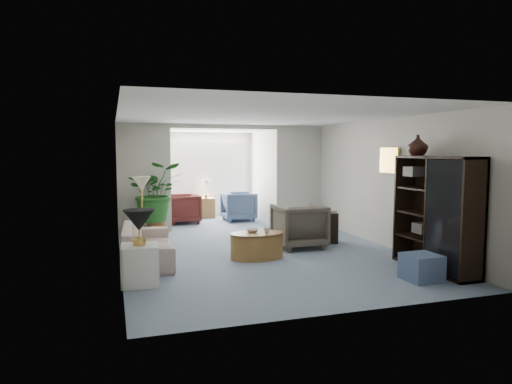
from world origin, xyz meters
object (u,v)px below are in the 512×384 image
object	(u,v)px
table_lamp	(139,220)
plant_pot	(156,228)
coffee_cup	(267,231)
entertainment_cabinet	(436,214)
sofa	(147,244)
ottoman	(421,267)
floor_lamp	(142,184)
wingback_chair	(299,226)
cabinet_urn	(418,145)
sunroom_table	(206,208)
coffee_bowl	(252,231)
coffee_table	(257,245)
framed_picture	(390,160)
end_table	(140,265)
side_table_dark	(324,227)
sunroom_chair_maroon	(183,209)
sunroom_chair_blue	(239,206)

from	to	relation	value
table_lamp	plant_pot	xyz separation A→B (m)	(0.57, 3.71, -0.75)
coffee_cup	entertainment_cabinet	bearing A→B (deg)	-33.27
sofa	ottoman	bearing A→B (deg)	-119.18
floor_lamp	table_lamp	bearing A→B (deg)	-94.56
wingback_chair	cabinet_urn	bearing A→B (deg)	129.96
sunroom_table	coffee_bowl	bearing A→B (deg)	-91.74
wingback_chair	sunroom_table	distance (m)	4.49
coffee_bowl	coffee_cup	xyz separation A→B (m)	(0.20, -0.20, 0.02)
floor_lamp	coffee_table	distance (m)	2.59
framed_picture	sofa	distance (m)	4.74
cabinet_urn	sunroom_table	distance (m)	6.75
sunroom_table	end_table	bearing A→B (deg)	-109.71
side_table_dark	sunroom_chair_maroon	distance (m)	4.11
coffee_table	coffee_bowl	world-z (taller)	coffee_bowl
table_lamp	coffee_table	size ratio (longest dim) A/B	0.46
ottoman	sunroom_table	size ratio (longest dim) A/B	0.86
floor_lamp	entertainment_cabinet	bearing A→B (deg)	-35.80
table_lamp	sunroom_chair_maroon	xyz separation A→B (m)	(1.40, 5.25, -0.53)
sunroom_chair_blue	sunroom_chair_maroon	bearing A→B (deg)	90.33
coffee_bowl	side_table_dark	xyz separation A→B (m)	(1.80, 0.81, -0.16)
end_table	sunroom_chair_maroon	size ratio (longest dim) A/B	0.68
cabinet_urn	entertainment_cabinet	bearing A→B (deg)	-90.00
entertainment_cabinet	ottoman	size ratio (longest dim) A/B	3.76
wingback_chair	entertainment_cabinet	distance (m)	2.65
table_lamp	sunroom_chair_blue	distance (m)	6.02
framed_picture	side_table_dark	distance (m)	1.89
floor_lamp	coffee_bowl	world-z (taller)	floor_lamp
coffee_bowl	cabinet_urn	world-z (taller)	cabinet_urn
framed_picture	coffee_table	distance (m)	3.05
wingback_chair	sunroom_chair_maroon	distance (m)	4.02
cabinet_urn	plant_pot	distance (m)	5.76
framed_picture	sunroom_table	xyz separation A→B (m)	(-2.57, 4.99, -1.42)
coffee_table	ottoman	bearing A→B (deg)	-47.39
coffee_cup	entertainment_cabinet	size ratio (longest dim) A/B	0.06
framed_picture	sunroom_chair_maroon	distance (m)	5.54
wingback_chair	sunroom_table	world-z (taller)	wingback_chair
ottoman	sunroom_chair_maroon	distance (m)	6.76
table_lamp	wingback_chair	xyz separation A→B (m)	(3.10, 1.61, -0.49)
cabinet_urn	sunroom_table	size ratio (longest dim) A/B	0.62
table_lamp	end_table	bearing A→B (deg)	0.00
framed_picture	wingback_chair	xyz separation A→B (m)	(-1.62, 0.60, -1.27)
entertainment_cabinet	sunroom_table	xyz separation A→B (m)	(-2.34, 6.60, -0.62)
end_table	sunroom_chair_maroon	bearing A→B (deg)	75.07
entertainment_cabinet	sunroom_chair_maroon	xyz separation A→B (m)	(-3.09, 5.85, -0.52)
sofa	sunroom_chair_blue	size ratio (longest dim) A/B	2.42
floor_lamp	coffee_cup	xyz separation A→B (m)	(2.00, -1.59, -0.75)
cabinet_urn	plant_pot	size ratio (longest dim) A/B	0.86
floor_lamp	sunroom_chair_maroon	xyz separation A→B (m)	(1.20, 2.75, -0.87)
floor_lamp	sunroom_chair_blue	xyz separation A→B (m)	(2.70, 2.75, -0.86)
entertainment_cabinet	sunroom_chair_maroon	world-z (taller)	entertainment_cabinet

